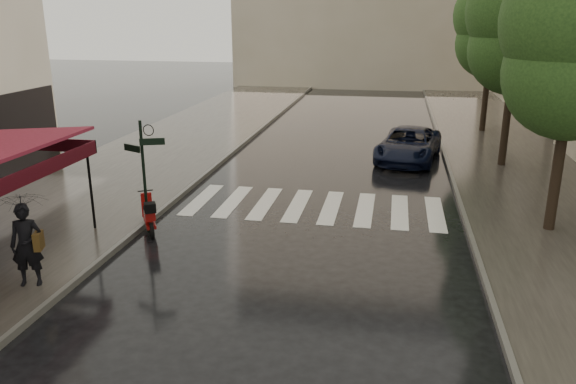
% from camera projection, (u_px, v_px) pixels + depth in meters
% --- Properties ---
extents(ground, '(120.00, 120.00, 0.00)m').
position_uv_depth(ground, '(143.00, 285.00, 12.41)').
color(ground, black).
rests_on(ground, ground).
extents(sidewalk_near, '(6.00, 60.00, 0.12)m').
position_uv_depth(sidewalk_near, '(164.00, 151.00, 24.44)').
color(sidewalk_near, '#38332D').
rests_on(sidewalk_near, ground).
extents(sidewalk_far, '(5.50, 60.00, 0.12)m').
position_uv_depth(sidewalk_far, '(521.00, 167.00, 21.82)').
color(sidewalk_far, '#38332D').
rests_on(sidewalk_far, ground).
extents(curb_near, '(0.12, 60.00, 0.16)m').
position_uv_depth(curb_near, '(232.00, 153.00, 23.89)').
color(curb_near, '#595651').
rests_on(curb_near, ground).
extents(curb_far, '(0.12, 60.00, 0.16)m').
position_uv_depth(curb_far, '(447.00, 163.00, 22.31)').
color(curb_far, '#595651').
rests_on(curb_far, ground).
extents(crosswalk, '(7.85, 3.20, 0.01)m').
position_uv_depth(crosswalk, '(314.00, 206.00, 17.51)').
color(crosswalk, silver).
rests_on(crosswalk, ground).
extents(signpost, '(1.17, 0.29, 3.10)m').
position_uv_depth(signpost, '(144.00, 168.00, 14.89)').
color(signpost, black).
rests_on(signpost, ground).
extents(tree_mid, '(3.80, 3.80, 8.34)m').
position_uv_depth(tree_mid, '(518.00, 18.00, 20.29)').
color(tree_mid, black).
rests_on(tree_mid, sidewalk_far).
extents(tree_far, '(3.80, 3.80, 8.16)m').
position_uv_depth(tree_far, '(493.00, 21.00, 26.85)').
color(tree_far, black).
rests_on(tree_far, sidewalk_far).
extents(pedestrian_with_umbrella, '(1.37, 1.39, 2.54)m').
position_uv_depth(pedestrian_with_umbrella, '(22.00, 211.00, 11.68)').
color(pedestrian_with_umbrella, black).
rests_on(pedestrian_with_umbrella, sidewalk_near).
extents(scooter, '(0.92, 1.40, 1.03)m').
position_uv_depth(scooter, '(149.00, 215.00, 15.31)').
color(scooter, black).
rests_on(scooter, ground).
extents(parked_car, '(2.99, 5.09, 1.33)m').
position_uv_depth(parked_car, '(409.00, 145.00, 22.86)').
color(parked_car, black).
rests_on(parked_car, ground).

